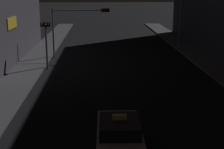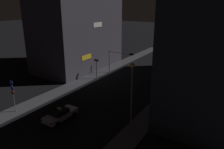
{
  "view_description": "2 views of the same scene",
  "coord_description": "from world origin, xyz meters",
  "px_view_note": "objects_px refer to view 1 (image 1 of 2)",
  "views": [
    {
      "loc": [
        -1.98,
        -1.62,
        6.5
      ],
      "look_at": [
        -1.18,
        17.46,
        1.52
      ],
      "focal_mm": 53.91,
      "sensor_mm": 36.0,
      "label": 1
    },
    {
      "loc": [
        16.52,
        -5.83,
        13.49
      ],
      "look_at": [
        -0.42,
        21.49,
        2.94
      ],
      "focal_mm": 35.02,
      "sensor_mm": 36.0,
      "label": 2
    }
  ],
  "objects_px": {
    "taxi": "(119,135)",
    "traffic_light_left_kerb": "(46,35)",
    "traffic_light_overhead": "(77,21)",
    "street_lamp_far_block": "(181,2)"
  },
  "relations": [
    {
      "from": "taxi",
      "to": "traffic_light_overhead",
      "type": "xyz_separation_m",
      "value": [
        -2.78,
        18.84,
        2.75
      ]
    },
    {
      "from": "taxi",
      "to": "traffic_light_left_kerb",
      "type": "xyz_separation_m",
      "value": [
        -4.98,
        14.47,
        2.03
      ]
    },
    {
      "from": "taxi",
      "to": "street_lamp_far_block",
      "type": "relative_size",
      "value": 0.66
    },
    {
      "from": "traffic_light_left_kerb",
      "to": "street_lamp_far_block",
      "type": "height_order",
      "value": "street_lamp_far_block"
    },
    {
      "from": "taxi",
      "to": "traffic_light_left_kerb",
      "type": "bearing_deg",
      "value": 108.99
    },
    {
      "from": "street_lamp_far_block",
      "to": "taxi",
      "type": "bearing_deg",
      "value": -108.9
    },
    {
      "from": "taxi",
      "to": "traffic_light_left_kerb",
      "type": "height_order",
      "value": "traffic_light_left_kerb"
    },
    {
      "from": "traffic_light_overhead",
      "to": "street_lamp_far_block",
      "type": "xyz_separation_m",
      "value": [
        10.79,
        4.57,
        1.47
      ]
    },
    {
      "from": "traffic_light_left_kerb",
      "to": "taxi",
      "type": "bearing_deg",
      "value": -71.01
    },
    {
      "from": "traffic_light_left_kerb",
      "to": "street_lamp_far_block",
      "type": "distance_m",
      "value": 15.92
    }
  ]
}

